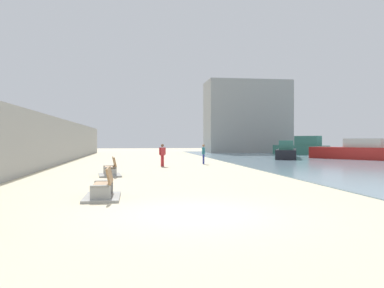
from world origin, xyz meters
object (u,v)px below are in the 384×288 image
Objects in this scene: bench_near at (103,191)px; boat_far_right at (287,152)px; person_standing at (204,153)px; boat_far_left at (302,148)px; boat_nearest at (355,151)px; bench_far at (110,171)px; person_walking at (162,154)px.

boat_far_right is at bearing 56.85° from bench_near.
boat_far_left is at bearing 47.71° from person_standing.
boat_nearest is (21.64, 21.82, 0.55)m from bench_near.
boat_far_left reaches higher than boat_far_right.
bench_far is at bearing -130.28° from boat_far_left.
boat_far_left is 12.08m from boat_nearest.
boat_far_right is (-5.89, -9.59, -0.20)m from boat_far_left.
person_standing is at bearing 33.72° from person_walking.
bench_near is 40.28m from boat_far_left.
boat_far_right reaches higher than bench_far.
bench_near is at bearing -134.77° from boat_nearest.
person_standing is 23.15m from boat_far_left.
boat_far_left is at bearing 89.45° from boat_nearest.
bench_near and bench_far have the same top height.
boat_far_left is 0.89× the size of boat_far_right.
bench_far is at bearing -134.55° from boat_far_right.
person_standing is at bearing 69.77° from bench_near.
boat_far_left reaches higher than boat_nearest.
boat_far_right is at bearing 36.85° from person_walking.
boat_far_right is (-5.77, 2.49, -0.09)m from boat_nearest.
person_walking is 27.02m from boat_far_left.
person_walking is 16.24m from boat_far_right.
person_standing is at bearing 53.96° from bench_far.
boat_far_left is at bearing 58.46° from boat_far_right.
boat_nearest is at bearing 18.08° from person_standing.
bench_far is (-0.26, 7.91, 0.00)m from bench_near.
person_walking is 0.22× the size of boat_far_left.
boat_far_left is (22.02, 25.99, 0.66)m from bench_far.
boat_far_left is at bearing 49.72° from bench_far.
boat_nearest is at bearing 21.13° from person_walking.
boat_far_right is (9.69, 7.54, -0.18)m from person_standing.
person_walking is at bearing -143.15° from boat_far_right.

